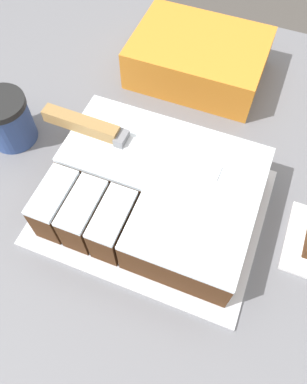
{
  "coord_description": "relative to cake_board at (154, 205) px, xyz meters",
  "views": [
    {
      "loc": [
        0.07,
        -0.28,
        1.46
      ],
      "look_at": [
        -0.04,
        0.0,
        0.95
      ],
      "focal_mm": 35.0,
      "sensor_mm": 36.0,
      "label": 1
    }
  ],
  "objects": [
    {
      "name": "ground_plane",
      "position": [
        0.04,
        -0.0,
        -0.91
      ],
      "size": [
        8.0,
        8.0,
        0.0
      ],
      "primitive_type": "plane",
      "color": "#4C4742"
    },
    {
      "name": "countertop",
      "position": [
        0.04,
        -0.0,
        -0.46
      ],
      "size": [
        1.4,
        1.1,
        0.91
      ],
      "color": "slate",
      "rests_on": "ground_plane"
    },
    {
      "name": "cake_board",
      "position": [
        0.0,
        0.0,
        0.0
      ],
      "size": [
        0.36,
        0.29,
        0.01
      ],
      "color": "silver",
      "rests_on": "countertop"
    },
    {
      "name": "cake",
      "position": [
        0.0,
        0.0,
        0.04
      ],
      "size": [
        0.31,
        0.24,
        0.08
      ],
      "color": "#472814",
      "rests_on": "cake_board"
    },
    {
      "name": "knife",
      "position": [
        -0.11,
        0.05,
        0.09
      ],
      "size": [
        0.3,
        0.03,
        0.02
      ],
      "rotation": [
        0.0,
        0.0,
        -0.02
      ],
      "color": "silver",
      "rests_on": "cake"
    },
    {
      "name": "coffee_cup",
      "position": [
        -0.3,
        0.04,
        0.04
      ],
      "size": [
        0.09,
        0.09,
        0.09
      ],
      "color": "#334C8C",
      "rests_on": "countertop"
    },
    {
      "name": "storage_box",
      "position": [
        -0.03,
        0.33,
        0.04
      ],
      "size": [
        0.26,
        0.19,
        0.08
      ],
      "color": "orange",
      "rests_on": "countertop"
    }
  ]
}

